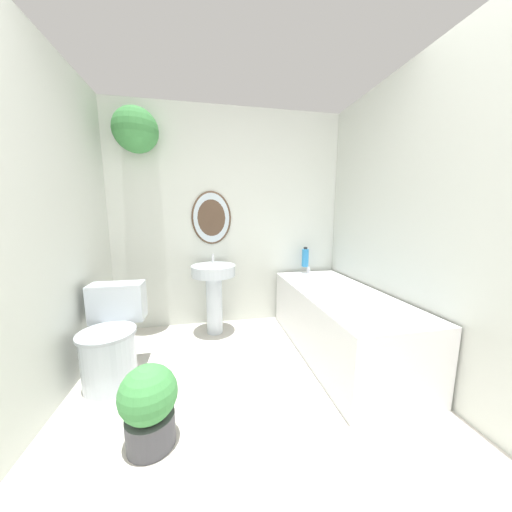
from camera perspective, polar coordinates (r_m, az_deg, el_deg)
name	(u,v)px	position (r m, az deg, el deg)	size (l,w,h in m)	color
wall_back	(216,207)	(2.92, -8.89, 10.79)	(2.65, 0.42, 2.40)	silver
wall_left	(24,225)	(1.99, -42.18, 5.18)	(0.06, 2.54, 2.40)	silver
wall_right	(415,222)	(2.32, 31.77, 6.40)	(0.06, 2.54, 2.40)	silver
toilet	(112,340)	(2.33, -29.36, -15.93)	(0.41, 0.57, 0.71)	silver
pedestal_sink	(214,286)	(2.75, -9.35, -6.50)	(0.45, 0.45, 0.84)	silver
bathtub	(338,320)	(2.53, 17.82, -13.45)	(0.71, 1.66, 0.65)	silver
shampoo_bottle	(305,257)	(3.06, 10.89, -0.32)	(0.08, 0.08, 0.23)	#2D84C6
potted_plant	(149,404)	(1.70, -22.67, -28.12)	(0.31, 0.31, 0.46)	#47474C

